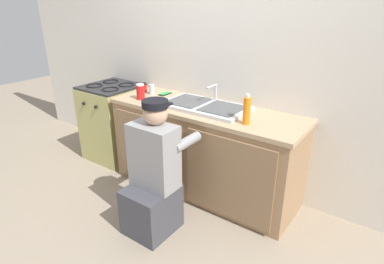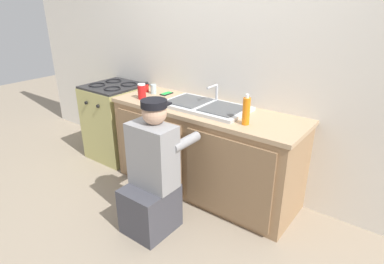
% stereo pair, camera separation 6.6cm
% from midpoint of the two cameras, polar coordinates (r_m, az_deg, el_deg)
% --- Properties ---
extents(ground_plane, '(12.00, 12.00, 0.00)m').
position_cam_midpoint_polar(ground_plane, '(3.13, -1.71, -12.31)').
color(ground_plane, gray).
extents(back_wall, '(6.00, 0.10, 2.50)m').
position_cam_midpoint_polar(back_wall, '(3.15, 5.35, 12.61)').
color(back_wall, silver).
rests_on(back_wall, ground_plane).
extents(counter_cabinet, '(1.84, 0.62, 0.83)m').
position_cam_midpoint_polar(counter_cabinet, '(3.13, 1.43, -3.60)').
color(counter_cabinet, '#997551').
rests_on(counter_cabinet, ground_plane).
extents(countertop, '(1.88, 0.62, 0.04)m').
position_cam_midpoint_polar(countertop, '(2.97, 1.61, 3.95)').
color(countertop, tan).
rests_on(countertop, counter_cabinet).
extents(sink_double_basin, '(0.80, 0.44, 0.19)m').
position_cam_midpoint_polar(sink_double_basin, '(2.96, 1.64, 4.66)').
color(sink_double_basin, silver).
rests_on(sink_double_basin, countertop).
extents(stove_range, '(0.59, 0.62, 0.90)m').
position_cam_midpoint_polar(stove_range, '(3.92, -14.15, 1.81)').
color(stove_range, tan).
rests_on(stove_range, ground_plane).
extents(plumber_person, '(0.42, 0.61, 1.10)m').
position_cam_midpoint_polar(plumber_person, '(2.61, -7.62, -8.34)').
color(plumber_person, '#3F3F47').
rests_on(plumber_person, ground_plane).
extents(soap_bottle_orange, '(0.06, 0.06, 0.25)m').
position_cam_midpoint_polar(soap_bottle_orange, '(2.57, 8.99, 3.80)').
color(soap_bottle_orange, orange).
rests_on(soap_bottle_orange, countertop).
extents(soda_cup_red, '(0.08, 0.08, 0.15)m').
position_cam_midpoint_polar(soda_cup_red, '(3.25, -9.72, 7.06)').
color(soda_cup_red, red).
rests_on(soda_cup_red, countertop).
extents(spice_bottle_red, '(0.04, 0.04, 0.10)m').
position_cam_midpoint_polar(spice_bottle_red, '(3.50, -8.90, 7.82)').
color(spice_bottle_red, red).
rests_on(spice_bottle_red, countertop).
extents(water_glass, '(0.06, 0.06, 0.10)m').
position_cam_midpoint_polar(water_glass, '(3.42, -7.71, 7.53)').
color(water_glass, '#ADC6CC').
rests_on(water_glass, countertop).
extents(cell_phone, '(0.07, 0.14, 0.01)m').
position_cam_midpoint_polar(cell_phone, '(3.40, -5.40, 6.78)').
color(cell_phone, black).
rests_on(cell_phone, countertop).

